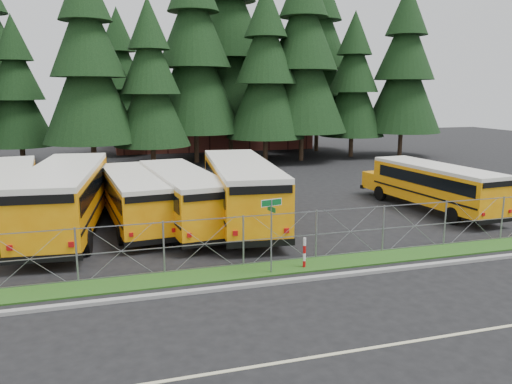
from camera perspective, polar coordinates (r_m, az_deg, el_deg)
The scene contains 25 objects.
ground at distance 20.55m, azimuth 0.55°, elevation -7.24°, with size 120.00×120.00×0.00m, color black.
curb at distance 17.77m, azimuth 3.52°, elevation -10.13°, with size 50.00×0.25×0.12m, color gray.
grass_verge at distance 19.01m, azimuth 2.06°, elevation -8.73°, with size 50.00×1.40×0.06m, color #153F12.
road_lane_line at distance 13.73m, azimuth 10.84°, elevation -17.43°, with size 50.00×0.12×0.01m, color beige.
chainlink_fence at distance 19.33m, azimuth 1.42°, elevation -5.35°, with size 44.00×0.10×2.00m, color gray, non-canonical shape.
brick_building at distance 59.87m, azimuth -5.22°, elevation 7.99°, with size 22.00×10.00×6.00m, color brown.
bus_1 at distance 26.72m, azimuth -26.68°, elevation -0.73°, with size 2.72×11.52×3.02m, color orange, non-canonical shape.
bus_2 at distance 24.94m, azimuth -20.77°, elevation -0.82°, with size 2.89×12.24×3.21m, color orange, non-canonical shape.
bus_3 at distance 25.29m, azimuth -13.77°, elevation -0.86°, with size 2.40×10.17×2.67m, color orange, non-canonical shape.
bus_4 at distance 24.82m, azimuth -8.64°, elevation -0.72°, with size 2.53×10.72×2.81m, color orange, non-canonical shape.
bus_5 at distance 25.14m, azimuth -1.83°, elevation -0.00°, with size 2.87×12.16×3.19m, color orange, non-canonical shape.
bus_east at distance 29.50m, azimuth 19.37°, elevation 0.48°, with size 2.34×9.91×2.60m, color orange, non-canonical shape.
street_sign at distance 17.98m, azimuth 1.77°, elevation -3.23°, with size 0.83×0.54×2.81m.
striped_bollard at distance 19.00m, azimuth 5.55°, elevation -6.98°, with size 0.11×0.11×1.20m, color #B20C0C.
conifer_2 at distance 47.78m, azimuth -25.64°, elevation 10.22°, with size 5.84×5.84×12.92m, color black, non-canonical shape.
conifer_3 at distance 42.73m, azimuth -18.61°, elevation 13.42°, with size 7.66×7.66×16.95m, color black, non-canonical shape.
conifer_4 at distance 42.75m, azimuth -11.97°, elevation 11.81°, with size 6.35×6.35×14.04m, color black, non-canonical shape.
conifer_5 at distance 47.04m, azimuth -7.06°, elevation 15.04°, with size 8.67×8.67×19.16m, color black, non-canonical shape.
conifer_6 at distance 46.13m, azimuth 1.11°, elevation 13.21°, with size 7.23×7.23×15.98m, color black, non-canonical shape.
conifer_7 at distance 48.17m, azimuth 5.37°, elevation 14.75°, with size 8.48×8.48×18.76m, color black, non-canonical shape.
conifer_8 at distance 51.74m, azimuth 11.05°, elevation 11.90°, with size 6.47×6.47×14.31m, color black, non-canonical shape.
conifer_9 at distance 53.17m, azimuth 16.58°, elevation 13.07°, with size 7.68×7.68×16.99m, color black, non-canonical shape.
conifer_11 at distance 54.40m, azimuth -15.32°, elevation 12.00°, with size 6.75×6.75×14.93m, color black, non-canonical shape.
conifer_12 at distance 52.42m, azimuth -3.01°, elevation 16.15°, with size 9.83×9.83×21.75m, color black, non-canonical shape.
conifer_13 at distance 56.18m, azimuth 7.13°, elevation 14.78°, with size 8.96×8.96×19.81m, color black, non-canonical shape.
Camera 1 is at (-5.70, -18.61, 6.60)m, focal length 35.00 mm.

